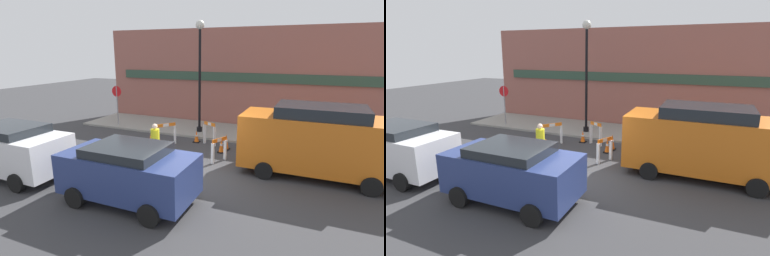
{
  "view_description": "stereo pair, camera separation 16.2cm",
  "coord_description": "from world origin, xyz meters",
  "views": [
    {
      "loc": [
        3.69,
        -8.72,
        4.22
      ],
      "look_at": [
        -1.25,
        2.77,
        1.0
      ],
      "focal_mm": 28.0,
      "sensor_mm": 36.0,
      "label": 1
    },
    {
      "loc": [
        3.83,
        -8.66,
        4.22
      ],
      "look_at": [
        -1.25,
        2.77,
        1.0
      ],
      "focal_mm": 28.0,
      "sensor_mm": 36.0,
      "label": 2
    }
  ],
  "objects": [
    {
      "name": "barricade_0",
      "position": [
        -0.81,
        3.79,
        0.56
      ],
      "size": [
        0.69,
        0.43,
        1.07
      ],
      "rotation": [
        0.0,
        0.0,
        2.68
      ],
      "color": "white",
      "rests_on": "ground_plane"
    },
    {
      "name": "person_pedestrian",
      "position": [
        5.65,
        6.66,
        0.98
      ],
      "size": [
        0.5,
        0.5,
        1.66
      ],
      "rotation": [
        0.0,
        0.0,
        2.69
      ],
      "color": "#33333D",
      "rests_on": "sidewalk_slab"
    },
    {
      "name": "sidewalk_slab",
      "position": [
        0.0,
        6.18,
        0.05
      ],
      "size": [
        18.0,
        3.35,
        0.1
      ],
      "color": "gray",
      "rests_on": "ground_plane"
    },
    {
      "name": "barricade_3",
      "position": [
        0.29,
        1.88,
        0.51
      ],
      "size": [
        0.45,
        0.75,
        0.97
      ],
      "rotation": [
        0.0,
        0.0,
        7.41
      ],
      "color": "white",
      "rests_on": "ground_plane"
    },
    {
      "name": "traffic_cone_0",
      "position": [
        0.03,
        2.97,
        0.29
      ],
      "size": [
        0.3,
        0.3,
        0.61
      ],
      "color": "black",
      "rests_on": "ground_plane"
    },
    {
      "name": "traffic_cone_3",
      "position": [
        -1.04,
        0.61,
        0.24
      ],
      "size": [
        0.3,
        0.3,
        0.51
      ],
      "color": "black",
      "rests_on": "ground_plane"
    },
    {
      "name": "work_van",
      "position": [
        3.78,
        1.9,
        1.34
      ],
      "size": [
        5.13,
        2.16,
        2.48
      ],
      "color": "#D16619",
      "rests_on": "ground_plane"
    },
    {
      "name": "parked_car_1",
      "position": [
        -1.07,
        -2.18,
        0.96
      ],
      "size": [
        3.81,
        2.0,
        1.69
      ],
      "color": "navy",
      "rests_on": "ground_plane"
    },
    {
      "name": "storefront_facade",
      "position": [
        0.0,
        7.93,
        2.75
      ],
      "size": [
        18.0,
        0.22,
        5.5
      ],
      "color": "#93564C",
      "rests_on": "ground_plane"
    },
    {
      "name": "traffic_cone_2",
      "position": [
        -1.51,
        3.93,
        0.27
      ],
      "size": [
        0.3,
        0.3,
        0.57
      ],
      "color": "black",
      "rests_on": "ground_plane"
    },
    {
      "name": "streetlamp_post",
      "position": [
        -1.98,
        5.48,
        3.67
      ],
      "size": [
        0.44,
        0.44,
        5.58
      ],
      "color": "black",
      "rests_on": "sidewalk_slab"
    },
    {
      "name": "traffic_cone_1",
      "position": [
        0.11,
        3.43,
        0.34
      ],
      "size": [
        0.3,
        0.3,
        0.7
      ],
      "color": "black",
      "rests_on": "ground_plane"
    },
    {
      "name": "stop_sign",
      "position": [
        -6.85,
        5.05,
        1.59
      ],
      "size": [
        0.6,
        0.06,
        2.22
      ],
      "rotation": [
        0.0,
        0.0,
        3.17
      ],
      "color": "gray",
      "rests_on": "sidewalk_slab"
    },
    {
      "name": "person_worker",
      "position": [
        -1.47,
        0.01,
        0.97
      ],
      "size": [
        0.33,
        0.33,
        1.78
      ],
      "rotation": [
        0.0,
        0.0,
        1.47
      ],
      "color": "#33333D",
      "rests_on": "ground_plane"
    },
    {
      "name": "ground_plane",
      "position": [
        0.0,
        0.0,
        0.0
      ],
      "size": [
        60.0,
        60.0,
        0.0
      ],
      "primitive_type": "plane",
      "color": "#38383A"
    },
    {
      "name": "traffic_cone_4",
      "position": [
        -3.12,
        2.42,
        0.29
      ],
      "size": [
        0.3,
        0.3,
        0.6
      ],
      "color": "black",
      "rests_on": "ground_plane"
    },
    {
      "name": "barricade_1",
      "position": [
        -2.65,
        3.0,
        0.56
      ],
      "size": [
        0.69,
        0.85,
        1.02
      ],
      "rotation": [
        0.0,
        0.0,
        4.07
      ],
      "color": "white",
      "rests_on": "ground_plane"
    },
    {
      "name": "parked_car_0",
      "position": [
        -5.86,
        -2.18,
        1.01
      ],
      "size": [
        4.04,
        1.96,
        1.8
      ],
      "color": "silver",
      "rests_on": "ground_plane"
    },
    {
      "name": "barricade_2",
      "position": [
        -1.82,
        0.8,
        0.54
      ],
      "size": [
        0.91,
        0.48,
        0.98
      ],
      "rotation": [
        0.0,
        0.0,
        5.89
      ],
      "color": "white",
      "rests_on": "ground_plane"
    }
  ]
}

